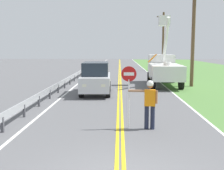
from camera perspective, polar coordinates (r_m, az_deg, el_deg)
The scene contains 11 objects.
centerline_yellow_left at distance 25.98m, azimuth 1.40°, elevation 0.76°, with size 0.11×110.00×0.01m, color yellow.
centerline_yellow_right at distance 25.98m, azimuth 1.79°, elevation 0.76°, with size 0.11×110.00×0.01m, color yellow.
edge_line_right at distance 26.23m, azimuth 9.48°, elevation 0.73°, with size 0.12×110.00×0.01m, color silver.
edge_line_left at distance 26.22m, azimuth -6.30°, elevation 0.78°, with size 0.12×110.00×0.01m, color silver.
flagger_worker at distance 10.46m, azimuth 7.61°, elevation -3.30°, with size 1.08×0.28×1.83m.
stop_sign_paddle at distance 10.38m, azimuth 3.43°, elevation 0.37°, with size 0.56×0.04×2.33m.
utility_bucket_truck at distance 23.64m, azimuth 10.38°, elevation 3.44°, with size 2.90×6.89×5.64m.
oncoming_suv_nearest at distance 18.61m, azimuth -3.28°, elevation 1.43°, with size 2.02×4.65×2.10m.
utility_pole_near at distance 23.17m, azimuth 16.14°, elevation 10.07°, with size 1.80×0.28×8.03m.
utility_pole_mid at distance 39.66m, azimuth 10.31°, elevation 8.88°, with size 1.80×0.28×7.92m.
guardrail_left_shoulder at distance 22.74m, azimuth -9.04°, elevation 1.05°, with size 0.10×32.00×0.71m.
Camera 1 is at (-0.02, -5.81, 2.95)m, focal length 45.13 mm.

